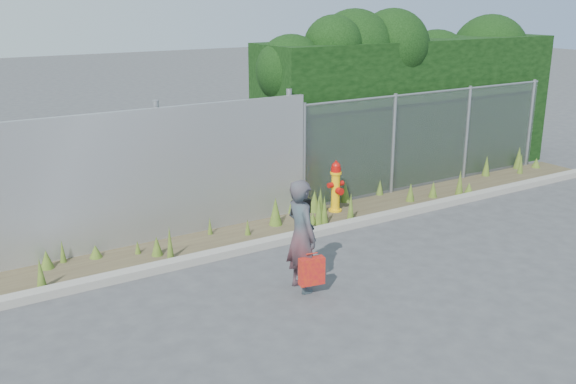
{
  "coord_description": "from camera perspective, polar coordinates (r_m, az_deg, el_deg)",
  "views": [
    {
      "loc": [
        -5.29,
        -6.56,
        3.86
      ],
      "look_at": [
        -0.3,
        1.4,
        1.0
      ],
      "focal_mm": 40.0,
      "sensor_mm": 36.0,
      "label": 1
    }
  ],
  "objects": [
    {
      "name": "hedge",
      "position": [
        14.59,
        10.93,
        9.2
      ],
      "size": [
        7.49,
        2.02,
        3.65
      ],
      "color": "black",
      "rests_on": "ground"
    },
    {
      "name": "black_shoulder_bag",
      "position": [
        8.66,
        1.15,
        -1.34
      ],
      "size": [
        0.26,
        0.11,
        0.2
      ],
      "rotation": [
        0.0,
        0.0,
        0.1
      ],
      "color": "black"
    },
    {
      "name": "curb",
      "position": [
        10.6,
        0.23,
        -4.08
      ],
      "size": [
        16.0,
        0.22,
        0.12
      ],
      "primitive_type": "cube",
      "color": "gray",
      "rests_on": "ground"
    },
    {
      "name": "red_tote_bag",
      "position": [
        8.62,
        2.12,
        -7.03
      ],
      "size": [
        0.34,
        0.13,
        0.45
      ],
      "rotation": [
        0.0,
        0.0,
        -0.18
      ],
      "color": "#A5091E"
    },
    {
      "name": "fire_hydrant",
      "position": [
        11.92,
        4.27,
        0.41
      ],
      "size": [
        0.33,
        0.3,
        0.99
      ],
      "rotation": [
        0.0,
        0.0,
        0.03
      ],
      "color": "yellow",
      "rests_on": "ground"
    },
    {
      "name": "woman",
      "position": [
        8.66,
        1.19,
        -3.89
      ],
      "size": [
        0.39,
        0.58,
        1.57
      ],
      "primitive_type": "imported",
      "rotation": [
        0.0,
        0.0,
        1.54
      ],
      "color": "#0F5A62",
      "rests_on": "ground"
    },
    {
      "name": "ground",
      "position": [
        9.27,
        6.23,
        -7.79
      ],
      "size": [
        80.0,
        80.0,
        0.0
      ],
      "primitive_type": "plane",
      "color": "#3D3D40",
      "rests_on": "ground"
    },
    {
      "name": "corrugated_fence",
      "position": [
        10.17,
        -19.23,
        0.22
      ],
      "size": [
        8.5,
        0.21,
        2.3
      ],
      "color": "#A3A4AA",
      "rests_on": "ground"
    },
    {
      "name": "chainlink_fence",
      "position": [
        13.8,
        12.63,
        4.69
      ],
      "size": [
        6.5,
        0.07,
        2.05
      ],
      "color": "gray",
      "rests_on": "ground"
    },
    {
      "name": "weed_strip",
      "position": [
        11.19,
        -1.25,
        -2.46
      ],
      "size": [
        16.0,
        1.33,
        0.54
      ],
      "color": "#453A27",
      "rests_on": "ground"
    }
  ]
}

